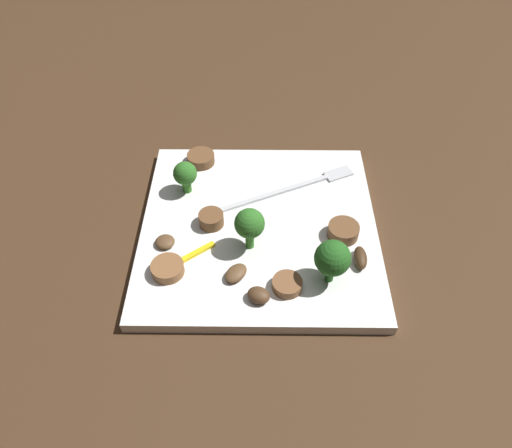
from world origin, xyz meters
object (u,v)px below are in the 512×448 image
object	(u,v)px
sausage_slice_1	(164,269)
sausage_slice_3	(340,231)
fork	(295,186)
broccoli_floret_0	(329,259)
sausage_slice_0	(208,218)
sausage_slice_2	(198,158)
mushroom_1	(357,258)
pepper_strip_0	(195,252)
sausage_slice_4	(284,284)
mushroom_2	(162,242)
plate	(256,228)
mushroom_3	(232,273)
mushroom_0	(253,295)
broccoli_floret_1	(246,224)
broccoli_floret_2	(182,174)

from	to	relation	value
sausage_slice_1	sausage_slice_3	bearing A→B (deg)	15.57
fork	broccoli_floret_0	xyz separation A→B (m)	(0.03, -0.14, 0.03)
sausage_slice_0	sausage_slice_2	world-z (taller)	sausage_slice_0
broccoli_floret_0	sausage_slice_1	bearing A→B (deg)	177.39
sausage_slice_1	sausage_slice_3	world-z (taller)	sausage_slice_3
mushroom_1	pepper_strip_0	size ratio (longest dim) A/B	0.74
broccoli_floret_0	sausage_slice_4	size ratio (longest dim) A/B	1.73
broccoli_floret_0	mushroom_1	bearing A→B (deg)	33.88
sausage_slice_3	mushroom_1	size ratio (longest dim) A/B	1.15
mushroom_2	sausage_slice_0	bearing A→B (deg)	34.03
plate	pepper_strip_0	size ratio (longest dim) A/B	6.52
sausage_slice_3	mushroom_3	distance (m)	0.13
plate	sausage_slice_3	size ratio (longest dim) A/B	7.71
mushroom_0	mushroom_3	size ratio (longest dim) A/B	0.84
broccoli_floret_0	mushroom_0	xyz separation A→B (m)	(-0.08, -0.03, -0.03)
fork	broccoli_floret_1	xyz separation A→B (m)	(-0.06, -0.10, 0.03)
plate	fork	world-z (taller)	fork
plate	broccoli_floret_1	bearing A→B (deg)	-107.11
broccoli_floret_2	sausage_slice_4	xyz separation A→B (m)	(0.12, -0.14, -0.02)
fork	sausage_slice_2	size ratio (longest dim) A/B	4.75
mushroom_2	pepper_strip_0	bearing A→B (deg)	-18.30
broccoli_floret_0	sausage_slice_1	distance (m)	0.17
broccoli_floret_2	sausage_slice_1	xyz separation A→B (m)	(-0.01, -0.13, -0.02)
broccoli_floret_0	mushroom_0	distance (m)	0.08
sausage_slice_2	mushroom_3	world-z (taller)	sausage_slice_2
mushroom_3	broccoli_floret_0	bearing A→B (deg)	-1.91
broccoli_floret_1	pepper_strip_0	xyz separation A→B (m)	(-0.06, -0.01, -0.03)
fork	broccoli_floret_1	world-z (taller)	broccoli_floret_1
sausage_slice_2	sausage_slice_0	bearing A→B (deg)	-78.75
broccoli_floret_2	mushroom_1	size ratio (longest dim) A/B	1.39
sausage_slice_2	mushroom_3	distance (m)	0.19
broccoli_floret_1	sausage_slice_2	bearing A→B (deg)	115.03
sausage_slice_4	sausage_slice_2	bearing A→B (deg)	118.14
plate	mushroom_1	distance (m)	0.12
broccoli_floret_1	mushroom_2	size ratio (longest dim) A/B	2.44
broccoli_floret_1	mushroom_1	size ratio (longest dim) A/B	1.75
plate	mushroom_1	xyz separation A→B (m)	(0.11, -0.05, 0.01)
sausage_slice_0	pepper_strip_0	size ratio (longest dim) A/B	0.69
broccoli_floret_2	sausage_slice_2	bearing A→B (deg)	76.73
broccoli_floret_0	plate	bearing A→B (deg)	133.40
mushroom_2	mushroom_3	xyz separation A→B (m)	(0.08, -0.04, 0.00)
fork	broccoli_floret_0	distance (m)	0.15
plate	sausage_slice_4	bearing A→B (deg)	-71.76
plate	sausage_slice_0	size ratio (longest dim) A/B	9.39
fork	broccoli_floret_2	xyz separation A→B (m)	(-0.14, -0.01, 0.02)
broccoli_floret_1	mushroom_0	distance (m)	0.08
mushroom_1	pepper_strip_0	xyz separation A→B (m)	(-0.18, 0.01, -0.00)
broccoli_floret_1	plate	bearing A→B (deg)	72.89
broccoli_floret_2	sausage_slice_0	size ratio (longest dim) A/B	1.47
sausage_slice_4	mushroom_3	xyz separation A→B (m)	(-0.05, 0.01, -0.00)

